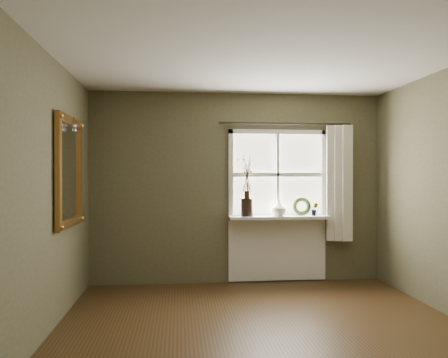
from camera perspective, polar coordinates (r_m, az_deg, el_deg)
name	(u,v)px	position (r m, az deg, el deg)	size (l,w,h in m)	color
floor	(273,345)	(4.05, 6.38, -20.80)	(4.50, 4.50, 0.00)	#3A2612
ceiling	(273,44)	(3.94, 6.41, 17.14)	(4.50, 4.50, 0.00)	silver
wall_back	(237,188)	(6.04, 1.74, -1.14)	(4.00, 0.10, 2.60)	brown
wall_left	(25,196)	(3.90, -24.56, -2.06)	(0.10, 4.50, 2.60)	brown
wall_front	(420,225)	(1.61, 24.18, -5.55)	(4.00, 0.10, 2.60)	brown
window_frame	(277,175)	(6.07, 6.98, 0.56)	(1.36, 0.06, 1.24)	white
window_sill	(279,217)	(5.99, 7.21, -4.99)	(1.36, 0.26, 0.04)	white
window_apron	(277,248)	(6.15, 6.97, -8.98)	(1.36, 0.04, 0.88)	white
dark_jug	(247,207)	(5.89, 3.02, -3.69)	(0.17, 0.17, 0.25)	black
cream_vase	(279,208)	(5.98, 7.19, -3.76)	(0.21, 0.21, 0.22)	beige
wreath	(302,208)	(6.10, 10.11, -3.79)	(0.26, 0.26, 0.06)	#364820
potted_plant_left	(251,210)	(5.91, 3.50, -4.00)	(0.09, 0.06, 0.18)	#364820
potted_plant_right	(315,209)	(6.11, 11.75, -3.87)	(0.10, 0.08, 0.18)	#364820
curtain	(339,183)	(6.22, 14.75, -0.51)	(0.36, 0.12, 1.59)	beige
curtain_rod	(286,124)	(6.08, 8.04, 7.17)	(0.03, 0.03, 1.84)	black
gilt_mirror	(69,171)	(4.92, -19.54, 0.94)	(0.10, 0.98, 1.17)	white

